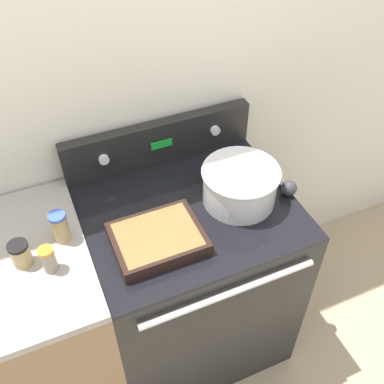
{
  "coord_description": "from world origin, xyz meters",
  "views": [
    {
      "loc": [
        -0.46,
        -0.75,
        2.13
      ],
      "look_at": [
        0.02,
        0.35,
        0.97
      ],
      "focal_mm": 42.0,
      "sensor_mm": 36.0,
      "label": 1
    }
  ],
  "objects_px": {
    "spice_jar_black_cap": "(21,254)",
    "casserole_dish": "(158,238)",
    "spice_jar_blue_cap": "(60,227)",
    "mixing_bowl": "(240,183)",
    "spice_jar_orange_cap": "(48,259)",
    "ladle": "(285,185)"
  },
  "relations": [
    {
      "from": "spice_jar_black_cap",
      "to": "casserole_dish",
      "type": "bearing_deg",
      "value": -11.65
    },
    {
      "from": "spice_jar_blue_cap",
      "to": "spice_jar_black_cap",
      "type": "bearing_deg",
      "value": -159.66
    },
    {
      "from": "mixing_bowl",
      "to": "spice_jar_orange_cap",
      "type": "bearing_deg",
      "value": -175.79
    },
    {
      "from": "mixing_bowl",
      "to": "spice_jar_orange_cap",
      "type": "relative_size",
      "value": 2.97
    },
    {
      "from": "casserole_dish",
      "to": "spice_jar_orange_cap",
      "type": "xyz_separation_m",
      "value": [
        -0.36,
        0.03,
        0.03
      ]
    },
    {
      "from": "mixing_bowl",
      "to": "spice_jar_orange_cap",
      "type": "distance_m",
      "value": 0.72
    },
    {
      "from": "spice_jar_black_cap",
      "to": "mixing_bowl",
      "type": "bearing_deg",
      "value": -0.58
    },
    {
      "from": "casserole_dish",
      "to": "ladle",
      "type": "relative_size",
      "value": 1.01
    },
    {
      "from": "spice_jar_blue_cap",
      "to": "spice_jar_black_cap",
      "type": "xyz_separation_m",
      "value": [
        -0.14,
        -0.05,
        -0.01
      ]
    },
    {
      "from": "spice_jar_blue_cap",
      "to": "spice_jar_orange_cap",
      "type": "height_order",
      "value": "spice_jar_blue_cap"
    },
    {
      "from": "casserole_dish",
      "to": "spice_jar_orange_cap",
      "type": "relative_size",
      "value": 3.13
    },
    {
      "from": "casserole_dish",
      "to": "spice_jar_blue_cap",
      "type": "height_order",
      "value": "spice_jar_blue_cap"
    },
    {
      "from": "ladle",
      "to": "spice_jar_orange_cap",
      "type": "distance_m",
      "value": 0.91
    },
    {
      "from": "spice_jar_blue_cap",
      "to": "spice_jar_orange_cap",
      "type": "xyz_separation_m",
      "value": [
        -0.06,
        -0.11,
        -0.01
      ]
    },
    {
      "from": "spice_jar_orange_cap",
      "to": "spice_jar_black_cap",
      "type": "height_order",
      "value": "spice_jar_orange_cap"
    },
    {
      "from": "mixing_bowl",
      "to": "casserole_dish",
      "type": "distance_m",
      "value": 0.37
    },
    {
      "from": "ladle",
      "to": "spice_jar_orange_cap",
      "type": "relative_size",
      "value": 3.1
    },
    {
      "from": "ladle",
      "to": "spice_jar_black_cap",
      "type": "xyz_separation_m",
      "value": [
        -0.99,
        0.03,
        0.03
      ]
    },
    {
      "from": "casserole_dish",
      "to": "ladle",
      "type": "bearing_deg",
      "value": 6.09
    },
    {
      "from": "casserole_dish",
      "to": "spice_jar_black_cap",
      "type": "relative_size",
      "value": 3.33
    },
    {
      "from": "mixing_bowl",
      "to": "spice_jar_black_cap",
      "type": "xyz_separation_m",
      "value": [
        -0.8,
        0.01,
        -0.02
      ]
    },
    {
      "from": "casserole_dish",
      "to": "spice_jar_black_cap",
      "type": "bearing_deg",
      "value": 168.35
    }
  ]
}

